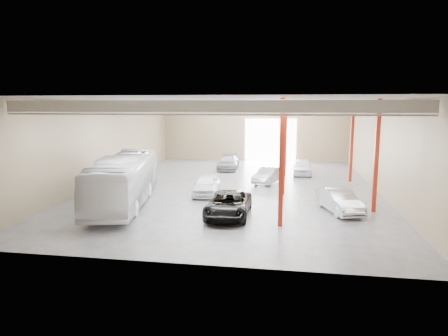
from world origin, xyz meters
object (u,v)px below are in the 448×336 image
(car_row_a, at_px, (206,185))
(car_right_near, at_px, (339,201))
(black_sedan, at_px, (229,204))
(car_row_b, at_px, (268,175))
(car_row_c, at_px, (228,162))
(car_right_far, at_px, (302,167))
(coach_bus, at_px, (124,180))

(car_row_a, height_order, car_right_near, car_row_a)
(black_sedan, bearing_deg, car_row_b, 80.18)
(car_row_b, distance_m, car_row_c, 8.15)
(car_row_c, relative_size, car_right_near, 1.11)
(car_row_a, relative_size, car_row_c, 0.88)
(car_right_far, bearing_deg, car_row_a, -124.78)
(coach_bus, bearing_deg, car_right_far, 37.31)
(car_row_c, xyz_separation_m, car_right_near, (9.35, -15.46, 0.01))
(black_sedan, height_order, car_row_c, black_sedan)
(coach_bus, height_order, black_sedan, coach_bus)
(car_row_b, height_order, car_row_c, car_row_c)
(black_sedan, height_order, car_right_far, car_right_far)
(coach_bus, relative_size, car_row_c, 2.41)
(coach_bus, distance_m, car_right_far, 18.38)
(coach_bus, bearing_deg, black_sedan, -25.50)
(car_right_far, bearing_deg, car_row_c, 166.75)
(car_row_a, bearing_deg, car_right_near, -24.55)
(car_row_b, height_order, car_right_near, car_right_near)
(coach_bus, height_order, car_right_far, coach_bus)
(black_sedan, relative_size, car_right_near, 1.20)
(coach_bus, relative_size, black_sedan, 2.25)
(car_right_near, distance_m, car_right_far, 13.65)
(coach_bus, distance_m, car_row_c, 16.41)
(car_row_a, relative_size, car_right_near, 0.98)
(car_right_near, bearing_deg, car_row_b, 101.63)
(car_row_b, relative_size, car_right_near, 0.93)
(black_sedan, relative_size, car_row_c, 1.07)
(black_sedan, xyz_separation_m, car_row_b, (1.80, 10.76, -0.06))
(car_row_c, distance_m, car_right_near, 18.06)
(car_row_c, bearing_deg, coach_bus, -108.66)
(car_row_c, bearing_deg, car_row_a, -91.31)
(car_row_a, distance_m, car_row_b, 6.75)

